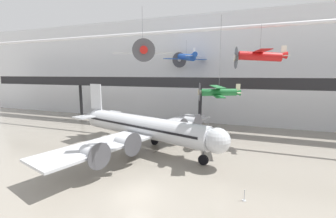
{
  "coord_description": "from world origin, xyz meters",
  "views": [
    {
      "loc": [
        9.59,
        -17.47,
        11.29
      ],
      "look_at": [
        -0.81,
        10.6,
        6.56
      ],
      "focal_mm": 24.0,
      "sensor_mm": 36.0,
      "label": 1
    }
  ],
  "objects": [
    {
      "name": "suspended_plane_red_highwing",
      "position": [
        10.52,
        18.46,
        13.84
      ],
      "size": [
        7.58,
        9.12,
        6.27
      ],
      "rotation": [
        0.0,
        0.0,
        3.38
      ],
      "color": "red"
    },
    {
      "name": "ground_plane",
      "position": [
        0.0,
        0.0,
        0.0
      ],
      "size": [
        260.0,
        260.0,
        0.0
      ],
      "primitive_type": "plane",
      "color": "gray"
    },
    {
      "name": "mezzanine_walkway",
      "position": [
        0.0,
        26.3,
        8.9
      ],
      "size": [
        110.0,
        3.2,
        10.58
      ],
      "color": "black",
      "rests_on": "ground"
    },
    {
      "name": "suspended_plane_blue_trainer",
      "position": [
        -3.7,
        29.6,
        14.73
      ],
      "size": [
        8.26,
        8.12,
        5.6
      ],
      "rotation": [
        0.0,
        0.0,
        2.29
      ],
      "color": "#1E4CAD"
    },
    {
      "name": "airliner_silver_main",
      "position": [
        -5.56,
        12.0,
        3.39
      ],
      "size": [
        27.39,
        31.8,
        9.5
      ],
      "rotation": [
        0.0,
        0.0,
        -0.29
      ],
      "color": "silver",
      "rests_on": "ground"
    },
    {
      "name": "suspended_plane_green_biplane",
      "position": [
        5.86,
        10.36,
        9.08
      ],
      "size": [
        5.36,
        6.34,
        10.14
      ],
      "rotation": [
        0.0,
        0.0,
        3.44
      ],
      "color": "#1E6B33"
    },
    {
      "name": "ceiling_truss_beam",
      "position": [
        0.0,
        21.33,
        18.55
      ],
      "size": [
        120.0,
        0.6,
        0.6
      ],
      "color": "silver"
    },
    {
      "name": "hangar_back_wall",
      "position": [
        0.0,
        34.91,
        12.15
      ],
      "size": [
        140.0,
        3.0,
        24.3
      ],
      "color": "silver",
      "rests_on": "ground"
    },
    {
      "name": "suspended_plane_silver_racer",
      "position": [
        -1.54,
        4.8,
        13.69
      ],
      "size": [
        6.0,
        5.36,
        5.82
      ],
      "rotation": [
        0.0,
        0.0,
        5.21
      ],
      "color": "silver"
    },
    {
      "name": "stanchion_barrier",
      "position": [
        9.54,
        2.37,
        0.33
      ],
      "size": [
        0.36,
        0.36,
        1.08
      ],
      "color": "#B2B5BA",
      "rests_on": "ground"
    }
  ]
}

